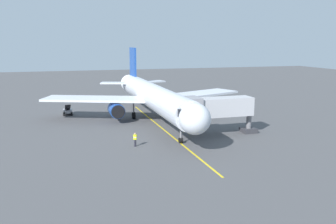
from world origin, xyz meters
name	(u,v)px	position (x,y,z in m)	size (l,w,h in m)	color
ground_plane	(153,119)	(0.00, 0.00, 0.00)	(220.00, 220.00, 0.00)	#4C4C4F
apron_lead_in_line	(164,130)	(0.46, 8.09, 0.01)	(0.24, 40.00, 0.01)	yellow
airplane	(153,97)	(0.46, 1.81, 4.00)	(34.81, 40.21, 11.50)	silver
jet_bridge	(212,108)	(-4.95, 13.07, 3.76)	(11.41, 3.21, 5.40)	#B7B7BC
ground_crew_marshaller	(135,139)	(6.23, 15.36, 0.89)	(0.47, 0.41, 1.71)	#23232D
belt_loader_near_nose	(68,111)	(13.52, -7.39, 0.71)	(1.57, 4.59, 2.32)	#9E9EA3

